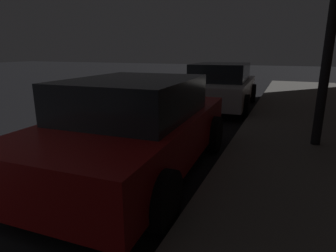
% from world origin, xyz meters
% --- Properties ---
extents(car_red, '(2.24, 4.20, 1.43)m').
position_xyz_m(car_red, '(2.85, 3.95, 0.71)').
color(car_red, maroon).
rests_on(car_red, ground).
extents(car_white, '(2.25, 4.44, 1.43)m').
position_xyz_m(car_white, '(2.85, 9.58, 0.71)').
color(car_white, silver).
rests_on(car_white, ground).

